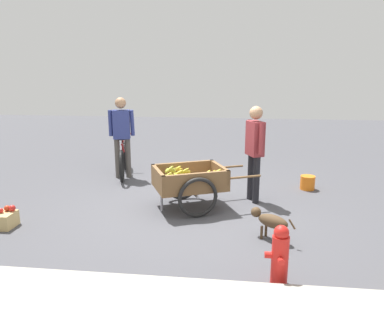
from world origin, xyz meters
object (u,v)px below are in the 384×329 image
Objects in this scene: cyclist_person at (122,130)px; fire_hydrant at (280,255)px; fruit_cart at (190,182)px; bicycle at (124,159)px; plastic_bucket at (308,183)px; vendor_person at (255,145)px; dog at (270,221)px.

cyclist_person is 2.50× the size of fire_hydrant.
bicycle is (1.65, -1.81, -0.09)m from fruit_cart.
fire_hydrant is 2.46× the size of plastic_bucket.
vendor_person is (-1.05, -0.48, 0.55)m from fruit_cart.
fruit_cart is 1.27m from vendor_person.
fruit_cart is 2.45m from bicycle.
fruit_cart reaches higher than fire_hydrant.
vendor_person is 1.00× the size of bicycle.
fruit_cart is 1.63m from dog.
dog is 2.51m from plastic_bucket.
bicycle reaches higher than fire_hydrant.
dog is 0.84× the size of fire_hydrant.
vendor_person is at bearing 36.85° from plastic_bucket.
fruit_cart is 2.39m from cyclist_person.
cyclist_person is at bearing -45.78° from fruit_cart.
vendor_person reaches higher than dog.
cyclist_person is (2.66, -1.18, 0.02)m from vendor_person.
fire_hydrant is at bearing 125.81° from bicycle.
vendor_person is 1.71m from dog.
plastic_bucket is (-3.72, 0.39, -0.88)m from cyclist_person.
fire_hydrant is (-2.85, 3.84, -0.68)m from cyclist_person.
cyclist_person reaches higher than vendor_person.
cyclist_person reaches higher than plastic_bucket.
dog is at bearing 96.36° from vendor_person.
fruit_cart is 1.11× the size of bicycle.
plastic_bucket is (-0.87, -3.45, -0.20)m from fire_hydrant.
bicycle is 5.99× the size of plastic_bucket.
vendor_person is 1.57m from plastic_bucket.
dog is at bearing 138.72° from fruit_cart.
cyclist_person is 4.01m from dog.
bicycle is 3.80m from plastic_bucket.
vendor_person is 2.91m from cyclist_person.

